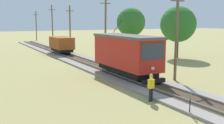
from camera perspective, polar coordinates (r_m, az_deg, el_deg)
name	(u,v)px	position (r m, az deg, el deg)	size (l,w,h in m)	color
red_tram	(126,53)	(24.55, 2.93, 1.79)	(2.60, 8.54, 4.79)	red
freight_car	(62,44)	(42.08, -10.38, 3.63)	(2.40, 5.20, 2.31)	#93471E
utility_pole_near_tram	(176,35)	(23.87, 13.18, 5.51)	(1.40, 0.30, 7.62)	brown
utility_pole_mid	(105,28)	(35.22, -1.36, 7.12)	(1.40, 0.50, 8.19)	brown
utility_pole_far	(70,27)	(47.89, -8.66, 7.06)	(1.40, 0.29, 7.60)	brown
utility_pole_distant	(52,25)	(58.40, -12.22, 7.53)	(1.40, 0.49, 8.23)	brown
utility_pole_horizon	(36,26)	(73.07, -15.39, 7.26)	(1.40, 0.53, 7.37)	brown
trackside_signal_marker	(190,103)	(15.65, 15.81, -8.18)	(0.21, 0.21, 1.18)	black
track_worker	(151,86)	(17.62, 8.06, -4.99)	(0.42, 0.30, 1.78)	black
tree_right_near	(131,22)	(51.90, 3.94, 8.21)	(5.33, 5.33, 7.43)	#4C3823
tree_left_far	(178,24)	(38.86, 13.49, 7.61)	(4.87, 4.87, 7.03)	#4C3823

